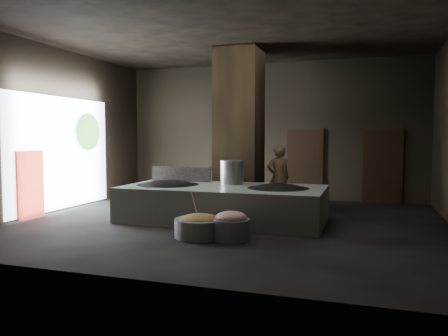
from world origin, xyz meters
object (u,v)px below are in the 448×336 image
(stock_pot, at_px, (232,173))
(cook, at_px, (278,178))
(hearth_platform, at_px, (223,203))
(wok_right, at_px, (278,192))
(wok_left, at_px, (168,188))
(meat_basin, at_px, (231,229))
(veg_basin, at_px, (200,228))

(stock_pot, bearing_deg, cook, 59.77)
(hearth_platform, xyz_separation_m, stock_pot, (0.05, 0.55, 0.71))
(wok_right, distance_m, stock_pot, 1.44)
(wok_right, distance_m, cook, 2.09)
(wok_right, bearing_deg, wok_left, -177.95)
(stock_pot, xyz_separation_m, meat_basin, (0.73, -2.39, -0.92))
(stock_pot, relative_size, veg_basin, 0.62)
(stock_pot, height_order, meat_basin, stock_pot)
(stock_pot, bearing_deg, meat_basin, -73.09)
(veg_basin, bearing_deg, wok_right, 56.19)
(meat_basin, bearing_deg, wok_right, 73.08)
(wok_right, xyz_separation_m, meat_basin, (-0.57, -1.89, -0.54))
(hearth_platform, bearing_deg, veg_basin, -87.02)
(hearth_platform, xyz_separation_m, wok_left, (-1.45, -0.05, 0.33))
(stock_pot, distance_m, meat_basin, 2.66)
(hearth_platform, relative_size, veg_basin, 4.72)
(wok_right, relative_size, meat_basin, 1.89)
(wok_left, height_order, wok_right, wok_left)
(wok_right, xyz_separation_m, cook, (-0.40, 2.04, 0.15))
(hearth_platform, bearing_deg, wok_left, -178.16)
(wok_right, height_order, meat_basin, wok_right)
(wok_right, height_order, cook, cook)
(cook, distance_m, veg_basin, 4.07)
(wok_right, bearing_deg, hearth_platform, -177.88)
(wok_left, bearing_deg, cook, 41.78)
(cook, bearing_deg, stock_pot, 33.99)
(wok_left, xyz_separation_m, wok_right, (2.80, 0.10, 0.00))
(hearth_platform, relative_size, cook, 2.69)
(cook, height_order, veg_basin, cook)
(wok_right, bearing_deg, cook, 101.08)
(hearth_platform, bearing_deg, wok_right, 1.99)
(wok_left, xyz_separation_m, stock_pot, (1.50, 0.60, 0.38))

